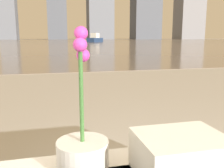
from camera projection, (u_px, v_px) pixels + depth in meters
potted_orchid at (83, 146)px, 0.74m from camera, size 0.15×0.15×0.42m
towel_stack at (181, 155)px, 0.71m from camera, size 0.25×0.20×0.12m
harbor_water at (52, 41)px, 59.21m from camera, size 180.00×110.00×0.01m
harbor_boat_0 at (95, 39)px, 49.34m from camera, size 3.90×4.80×1.75m
skyline_tower_2 at (56, 0)px, 110.19m from camera, size 8.31×10.06×34.36m
skyline_tower_4 at (146, 4)px, 120.23m from camera, size 13.09×9.93×33.43m
skyline_tower_5 at (189, 14)px, 126.53m from camera, size 12.79×10.27×24.99m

